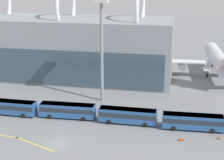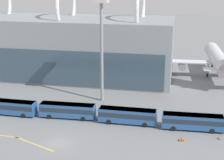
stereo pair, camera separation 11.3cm
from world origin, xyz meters
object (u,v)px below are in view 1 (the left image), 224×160
at_px(shuttle_bus_1, 68,110).
at_px(floodlight_mast, 102,35).
at_px(airliner_parked_remote, 218,60).
at_px(shuttle_bus_0, 10,106).
at_px(airliner_at_gate_far, 72,45).
at_px(shuttle_bus_2, 128,115).
at_px(traffic_cone_2, 219,137).
at_px(shuttle_bus_3, 193,121).
at_px(traffic_cone_1, 182,138).
at_px(traffic_cone_0, 180,139).

relative_size(shuttle_bus_1, floodlight_mast, 0.50).
xyz_separation_m(airliner_parked_remote, shuttle_bus_0, (-45.76, -38.41, -3.37)).
bearing_deg(airliner_parked_remote, airliner_at_gate_far, 72.63).
xyz_separation_m(shuttle_bus_1, shuttle_bus_2, (12.62, -0.32, 0.00)).
distance_m(shuttle_bus_0, floodlight_mast, 25.34).
height_order(shuttle_bus_0, traffic_cone_2, shuttle_bus_0).
distance_m(shuttle_bus_0, shuttle_bus_3, 37.85).
bearing_deg(traffic_cone_1, shuttle_bus_1, 166.31).
bearing_deg(shuttle_bus_1, shuttle_bus_2, -3.50).
bearing_deg(traffic_cone_2, airliner_parked_remote, 85.59).
height_order(shuttle_bus_0, traffic_cone_0, shuttle_bus_0).
bearing_deg(traffic_cone_0, airliner_at_gate_far, 124.14).
xyz_separation_m(shuttle_bus_0, traffic_cone_1, (35.99, -5.01, -1.44)).
bearing_deg(airliner_parked_remote, traffic_cone_2, 172.41).
height_order(shuttle_bus_2, traffic_cone_0, shuttle_bus_2).
bearing_deg(floodlight_mast, shuttle_bus_2, -56.26).
xyz_separation_m(floodlight_mast, traffic_cone_1, (18.71, -17.28, -15.34)).
bearing_deg(shuttle_bus_1, airliner_parked_remote, 46.66).
height_order(shuttle_bus_1, traffic_cone_1, shuttle_bus_1).
height_order(shuttle_bus_0, traffic_cone_1, shuttle_bus_0).
xyz_separation_m(airliner_parked_remote, traffic_cone_1, (-9.77, -43.43, -4.80)).
height_order(traffic_cone_0, traffic_cone_2, traffic_cone_2).
xyz_separation_m(shuttle_bus_1, traffic_cone_2, (29.94, -3.82, -1.41)).
bearing_deg(airliner_at_gate_far, shuttle_bus_1, 3.36).
bearing_deg(traffic_cone_2, shuttle_bus_0, 175.78).
xyz_separation_m(airliner_at_gate_far, floodlight_mast, (19.48, -38.28, 10.56)).
xyz_separation_m(traffic_cone_1, traffic_cone_2, (6.56, 1.88, 0.02)).
distance_m(shuttle_bus_3, traffic_cone_2, 5.80).
xyz_separation_m(airliner_at_gate_far, shuttle_bus_2, (27.43, -50.18, -3.34)).
bearing_deg(shuttle_bus_0, shuttle_bus_1, 3.65).
relative_size(airliner_at_gate_far, shuttle_bus_0, 3.57).
distance_m(airliner_parked_remote, traffic_cone_1, 44.77).
bearing_deg(shuttle_bus_3, airliner_at_gate_far, 125.96).
bearing_deg(traffic_cone_1, shuttle_bus_2, 153.46).
bearing_deg(shuttle_bus_1, floodlight_mast, 66.00).
height_order(airliner_at_gate_far, traffic_cone_0, airliner_at_gate_far).
bearing_deg(traffic_cone_1, airliner_parked_remote, 77.33).
bearing_deg(traffic_cone_0, shuttle_bus_2, 151.67).
height_order(airliner_parked_remote, traffic_cone_1, airliner_parked_remote).
relative_size(shuttle_bus_0, shuttle_bus_3, 0.99).
bearing_deg(airliner_parked_remote, shuttle_bus_0, 126.83).
height_order(shuttle_bus_3, traffic_cone_2, shuttle_bus_3).
xyz_separation_m(shuttle_bus_1, floodlight_mast, (4.67, 11.58, 13.90)).
bearing_deg(shuttle_bus_0, shuttle_bus_2, 1.38).
bearing_deg(shuttle_bus_1, shuttle_bus_0, -178.96).
height_order(shuttle_bus_2, floodlight_mast, floodlight_mast).
bearing_deg(airliner_parked_remote, shuttle_bus_2, 148.47).
distance_m(airliner_at_gate_far, airliner_parked_remote, 49.47).
height_order(shuttle_bus_1, floodlight_mast, floodlight_mast).
relative_size(shuttle_bus_2, floodlight_mast, 0.49).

